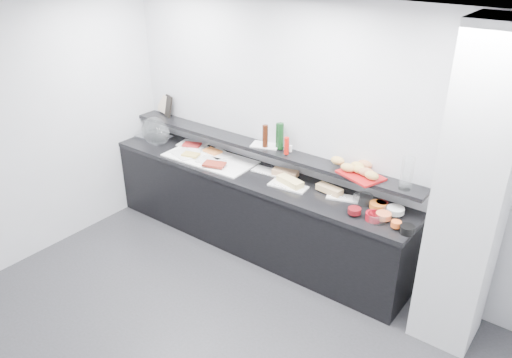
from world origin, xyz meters
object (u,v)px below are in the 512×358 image
Objects in this scene: sandwich_plate_mid at (288,186)px; bread_tray at (361,175)px; framed_print at (167,105)px; condiment_tray at (265,145)px; cloche_base at (154,137)px; carafe at (407,174)px.

sandwich_plate_mid is 0.98× the size of bread_tray.
framed_print is 1.55m from condiment_tray.
bread_tray is (2.72, 0.11, 0.24)m from cloche_base.
carafe is at bearing 20.28° from bread_tray.
sandwich_plate_mid is 1.31× the size of carafe.
sandwich_plate_mid is at bearing -46.39° from condiment_tray.
framed_print is at bearing 177.91° from carafe.
condiment_tray is 1.58m from carafe.
cloche_base is at bearing 167.22° from condiment_tray.
framed_print reaches higher than cloche_base.
carafe reaches higher than bread_tray.
carafe reaches higher than condiment_tray.
framed_print is at bearing -163.24° from bread_tray.
cloche_base is 1.06× the size of sandwich_plate_mid.
bread_tray is at bearing -179.05° from carafe.
framed_print is 0.65× the size of bread_tray.
framed_print is (0.03, 0.23, 0.36)m from cloche_base.
bread_tray is (2.69, -0.12, -0.12)m from framed_print.
framed_print is 3.12m from carafe.
condiment_tray is at bearing -163.70° from bread_tray.
framed_print is at bearing 158.97° from condiment_tray.
sandwich_plate_mid is 1.34× the size of condiment_tray.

